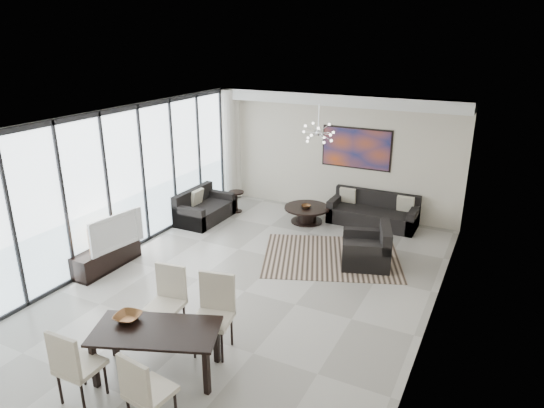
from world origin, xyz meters
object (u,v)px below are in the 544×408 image
Objects in this scene: coffee_table at (307,213)px; tv_console at (107,257)px; sofa_main at (373,214)px; dining_table at (156,336)px; television at (113,230)px.

coffee_table is 4.59m from tv_console.
sofa_main reaches higher than dining_table.
sofa_main is 5.91m from tv_console.
tv_console is 3.45m from dining_table.
sofa_main is at bearing 48.99° from tv_console.
tv_console is at bearing 122.43° from television.
television reaches higher than tv_console.
sofa_main is at bearing 22.06° from coffee_table.
coffee_table is at bearing 93.58° from dining_table.
dining_table is (0.37, -5.84, 0.37)m from coffee_table.
tv_console is at bearing -131.01° from sofa_main.
sofa_main is at bearing 80.63° from dining_table.
coffee_table is at bearing -22.10° from television.
coffee_table is at bearing 57.71° from tv_console.
tv_console is 0.58m from television.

